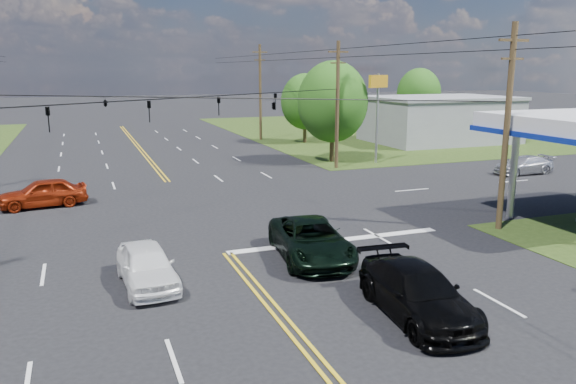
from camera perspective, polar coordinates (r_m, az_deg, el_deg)
name	(u,v)px	position (r m, az deg, el deg)	size (l,w,h in m)	color
ground	(190,209)	(30.94, -9.89, -1.74)	(280.00, 280.00, 0.00)	black
grass_ne	(415,129)	(73.99, 12.77, 6.28)	(46.00, 48.00, 0.03)	#263912
stop_bar	(337,241)	(25.05, 4.99, -4.96)	(10.00, 0.50, 0.02)	silver
retail_ne	(439,121)	(61.11, 15.08, 7.02)	(14.00, 10.00, 4.40)	gray
pole_se	(507,126)	(27.69, 21.34, 6.29)	(1.60, 0.28, 9.50)	#45321D
pole_ne	(337,104)	(42.78, 5.04, 8.93)	(1.60, 0.28, 9.50)	#45321D
pole_right_far	(260,91)	(60.46, -2.84, 10.19)	(1.60, 0.28, 10.00)	#45321D
span_wire_signals	(186,98)	(30.07, -10.32, 9.42)	(26.00, 18.00, 1.13)	black
power_lines	(192,44)	(28.10, -9.77, 14.56)	(26.04, 100.00, 0.64)	black
tree_right_a	(333,102)	(45.92, 4.55, 9.11)	(5.70, 5.70, 8.18)	#45321D
tree_right_b	(305,102)	(57.94, 1.74, 9.17)	(4.94, 4.94, 7.09)	#45321D
tree_far_r	(419,94)	(71.45, 13.15, 9.72)	(5.32, 5.32, 7.63)	#45321D
pickup_dkgreen	(311,240)	(22.49, 2.35, -4.88)	(2.58, 5.60, 1.56)	black
suv_black	(417,292)	(17.85, 13.01, -9.90)	(2.17, 5.33, 1.55)	black
pickup_white	(147,266)	(20.35, -14.16, -7.26)	(1.73, 4.31, 1.47)	white
sedan_red	(43,193)	(33.70, -23.65, -0.08)	(1.85, 4.61, 1.57)	maroon
sedan_far	(523,165)	(44.12, 22.81, 2.54)	(1.83, 4.50, 1.31)	#BCBCC1
polesign_ne	(378,96)	(45.49, 9.12, 9.65)	(1.93, 0.86, 7.11)	#A5A5AA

